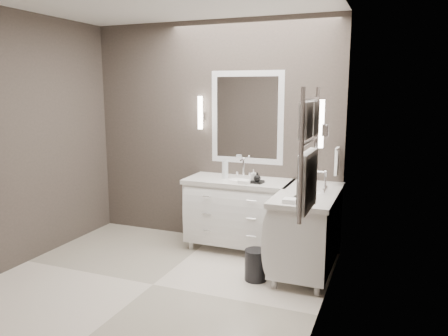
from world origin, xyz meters
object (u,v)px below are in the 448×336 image
at_px(vanity_back, 239,210).
at_px(waste_bin, 256,265).
at_px(vanity_right, 308,226).
at_px(towel_ladder, 308,160).

xyz_separation_m(vanity_back, waste_bin, (0.45, -0.75, -0.33)).
relative_size(vanity_right, waste_bin, 3.98).
relative_size(vanity_back, waste_bin, 3.98).
relative_size(vanity_right, towel_ladder, 1.38).
xyz_separation_m(vanity_right, waste_bin, (-0.43, -0.42, -0.33)).
relative_size(towel_ladder, waste_bin, 2.89).
height_order(towel_ladder, waste_bin, towel_ladder).
height_order(vanity_right, towel_ladder, towel_ladder).
bearing_deg(waste_bin, vanity_back, 121.04).
xyz_separation_m(towel_ladder, waste_bin, (-0.65, 0.88, -1.24)).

